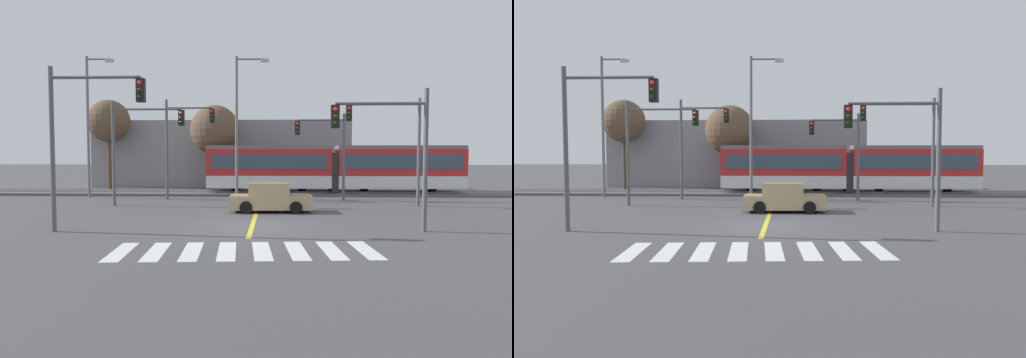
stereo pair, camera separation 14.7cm
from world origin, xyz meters
TOP-DOWN VIEW (x-y plane):
  - ground_plane at (0.00, 0.00)m, footprint 200.00×200.00m
  - track_bed at (0.00, 14.72)m, footprint 120.00×4.00m
  - rail_near at (0.00, 14.00)m, footprint 120.00×0.08m
  - rail_far at (0.00, 15.44)m, footprint 120.00×0.08m
  - light_rail_tram at (5.25, 14.72)m, footprint 18.50×2.64m
  - crosswalk_stripe_0 at (-3.84, -5.23)m, footprint 0.77×2.83m
  - crosswalk_stripe_1 at (-2.74, -5.14)m, footprint 0.77×2.83m
  - crosswalk_stripe_2 at (-1.65, -5.06)m, footprint 0.77×2.83m
  - crosswalk_stripe_3 at (-0.55, -4.97)m, footprint 0.77×2.83m
  - crosswalk_stripe_4 at (0.55, -4.89)m, footprint 0.77×2.83m
  - crosswalk_stripe_5 at (1.65, -4.81)m, footprint 0.77×2.83m
  - crosswalk_stripe_6 at (2.74, -4.72)m, footprint 0.77×2.83m
  - crosswalk_stripe_7 at (3.84, -4.64)m, footprint 0.77×2.83m
  - lane_centre_line at (0.00, 4.89)m, footprint 0.20×15.65m
  - sedan_crossing at (0.72, 4.65)m, footprint 4.24×1.99m
  - traffic_light_mid_left at (-6.99, 7.07)m, footprint 4.25×0.38m
  - traffic_light_near_left at (-6.46, -1.74)m, footprint 3.75×0.38m
  - traffic_light_far_left at (-5.12, 10.60)m, footprint 3.25×0.38m
  - traffic_light_mid_right at (7.76, 7.42)m, footprint 4.25×0.38m
  - traffic_light_near_right at (5.48, -1.12)m, footprint 3.75×0.38m
  - traffic_light_far_right at (4.28, 10.54)m, footprint 3.25×0.38m
  - street_lamp_west at (-11.77, 11.96)m, footprint 1.98×0.28m
  - street_lamp_centre at (-1.41, 11.28)m, footprint 2.25×0.28m
  - bare_tree_far_west at (-13.07, 19.01)m, footprint 3.57×3.57m
  - bare_tree_west at (-3.98, 18.34)m, footprint 4.07×4.07m
  - building_backdrop_far at (-3.88, 23.72)m, footprint 22.94×6.00m

SIDE VIEW (x-z plane):
  - ground_plane at x=0.00m, z-range 0.00..0.00m
  - lane_centre_line at x=0.00m, z-range 0.00..0.01m
  - crosswalk_stripe_0 at x=-3.84m, z-range 0.00..0.01m
  - crosswalk_stripe_1 at x=-2.74m, z-range 0.00..0.01m
  - crosswalk_stripe_2 at x=-1.65m, z-range 0.00..0.01m
  - crosswalk_stripe_3 at x=-0.55m, z-range 0.00..0.01m
  - crosswalk_stripe_4 at x=0.55m, z-range 0.00..0.01m
  - crosswalk_stripe_5 at x=1.65m, z-range 0.00..0.01m
  - crosswalk_stripe_6 at x=2.74m, z-range 0.00..0.01m
  - crosswalk_stripe_7 at x=3.84m, z-range 0.00..0.01m
  - track_bed at x=0.00m, z-range 0.00..0.18m
  - rail_near at x=0.00m, z-range 0.18..0.28m
  - rail_far at x=0.00m, z-range 0.18..0.28m
  - sedan_crossing at x=0.72m, z-range -0.06..1.46m
  - light_rail_tram at x=5.25m, z-range 0.33..3.76m
  - building_backdrop_far at x=-3.88m, z-range 0.00..5.95m
  - traffic_light_near_right at x=5.48m, z-range 0.85..6.41m
  - traffic_light_far_right at x=4.28m, z-range 0.89..6.49m
  - traffic_light_mid_left at x=-6.99m, z-range 0.99..7.06m
  - traffic_light_mid_right at x=7.76m, z-range 1.06..7.26m
  - traffic_light_near_left at x=-6.46m, z-range 1.02..7.41m
  - traffic_light_far_left at x=-5.12m, z-range 0.95..7.50m
  - bare_tree_west at x=-3.98m, z-range 1.44..8.42m
  - street_lamp_centre at x=-1.41m, z-range 0.60..10.04m
  - street_lamp_west at x=-11.77m, z-range 0.56..10.23m
  - bare_tree_far_west at x=-13.07m, z-range 1.95..9.49m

